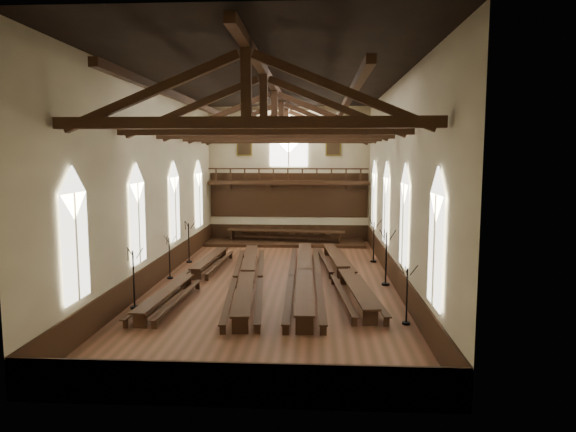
# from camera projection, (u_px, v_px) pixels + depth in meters

# --- Properties ---
(ground) EXTENTS (26.00, 26.00, 0.00)m
(ground) POSITION_uv_depth(u_px,v_px,m) (275.00, 283.00, 26.02)
(ground) COLOR brown
(ground) RESTS_ON ground
(room_walls) EXTENTS (26.00, 26.00, 26.00)m
(room_walls) POSITION_uv_depth(u_px,v_px,m) (274.00, 155.00, 25.26)
(room_walls) COLOR beige
(room_walls) RESTS_ON ground
(wainscot_band) EXTENTS (12.00, 26.00, 1.20)m
(wainscot_band) POSITION_uv_depth(u_px,v_px,m) (275.00, 271.00, 25.95)
(wainscot_band) COLOR #331D0F
(wainscot_band) RESTS_ON ground
(side_windows) EXTENTS (11.85, 19.80, 4.50)m
(side_windows) POSITION_uv_depth(u_px,v_px,m) (275.00, 209.00, 25.58)
(side_windows) COLOR white
(side_windows) RESTS_ON room_walls
(end_window) EXTENTS (2.80, 0.12, 3.80)m
(end_window) POSITION_uv_depth(u_px,v_px,m) (289.00, 144.00, 37.96)
(end_window) COLOR white
(end_window) RESTS_ON room_walls
(minstrels_gallery) EXTENTS (11.80, 1.24, 3.70)m
(minstrels_gallery) POSITION_uv_depth(u_px,v_px,m) (288.00, 189.00, 38.11)
(minstrels_gallery) COLOR #392112
(minstrels_gallery) RESTS_ON room_walls
(portraits) EXTENTS (7.75, 0.09, 1.45)m
(portraits) POSITION_uv_depth(u_px,v_px,m) (289.00, 146.00, 37.97)
(portraits) COLOR brown
(portraits) RESTS_ON room_walls
(roof_trusses) EXTENTS (11.70, 25.70, 2.80)m
(roof_trusses) POSITION_uv_depth(u_px,v_px,m) (274.00, 118.00, 25.05)
(roof_trusses) COLOR #392112
(roof_trusses) RESTS_ON room_walls
(refectory_row_a) EXTENTS (1.68, 13.75, 0.67)m
(refectory_row_a) POSITION_uv_depth(u_px,v_px,m) (191.00, 275.00, 25.58)
(refectory_row_a) COLOR #392112
(refectory_row_a) RESTS_ON ground
(refectory_row_b) EXTENTS (2.19, 14.54, 0.75)m
(refectory_row_b) POSITION_uv_depth(u_px,v_px,m) (247.00, 275.00, 25.35)
(refectory_row_b) COLOR #392112
(refectory_row_b) RESTS_ON ground
(refectory_row_c) EXTENTS (1.82, 15.07, 0.82)m
(refectory_row_c) POSITION_uv_depth(u_px,v_px,m) (305.00, 273.00, 25.51)
(refectory_row_c) COLOR #392112
(refectory_row_c) RESTS_ON ground
(refectory_row_d) EXTENTS (2.12, 14.39, 0.74)m
(refectory_row_d) POSITION_uv_depth(u_px,v_px,m) (344.00, 271.00, 26.16)
(refectory_row_d) COLOR #392112
(refectory_row_d) RESTS_ON ground
(dais) EXTENTS (11.40, 3.16, 0.21)m
(dais) POSITION_uv_depth(u_px,v_px,m) (285.00, 243.00, 37.32)
(dais) COLOR #331D0F
(dais) RESTS_ON ground
(high_table) EXTENTS (8.64, 2.01, 0.80)m
(high_table) POSITION_uv_depth(u_px,v_px,m) (285.00, 232.00, 37.23)
(high_table) COLOR #392112
(high_table) RESTS_ON dais
(high_chairs) EXTENTS (6.72, 0.43, 0.93)m
(high_chairs) POSITION_uv_depth(u_px,v_px,m) (286.00, 232.00, 38.07)
(high_chairs) COLOR #392112
(high_chairs) RESTS_ON dais
(candelabrum_left_near) EXTENTS (0.75, 0.79, 2.61)m
(candelabrum_left_near) POSITION_uv_depth(u_px,v_px,m) (134.00, 290.00, 21.54)
(candelabrum_left_near) COLOR black
(candelabrum_left_near) RESTS_ON ground
(candelabrum_left_mid) EXTENTS (0.69, 0.66, 2.29)m
(candelabrum_left_mid) POSITION_uv_depth(u_px,v_px,m) (170.00, 266.00, 26.78)
(candelabrum_left_mid) COLOR black
(candelabrum_left_mid) RESTS_ON ground
(candelabrum_left_far) EXTENTS (0.68, 0.77, 2.52)m
(candelabrum_left_far) POSITION_uv_depth(u_px,v_px,m) (189.00, 250.00, 30.80)
(candelabrum_left_far) COLOR black
(candelabrum_left_far) RESTS_ON ground
(candelabrum_right_near) EXTENTS (0.67, 0.70, 2.32)m
(candelabrum_right_near) POSITION_uv_depth(u_px,v_px,m) (407.00, 306.00, 19.55)
(candelabrum_right_near) COLOR black
(candelabrum_right_near) RESTS_ON ground
(candelabrum_right_mid) EXTENTS (0.84, 0.82, 2.82)m
(candelabrum_right_mid) POSITION_uv_depth(u_px,v_px,m) (386.00, 268.00, 25.42)
(candelabrum_right_mid) COLOR black
(candelabrum_right_mid) RESTS_ON ground
(candelabrum_right_far) EXTENTS (0.72, 0.80, 2.61)m
(candelabrum_right_far) POSITION_uv_depth(u_px,v_px,m) (374.00, 249.00, 30.92)
(candelabrum_right_far) COLOR black
(candelabrum_right_far) RESTS_ON ground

